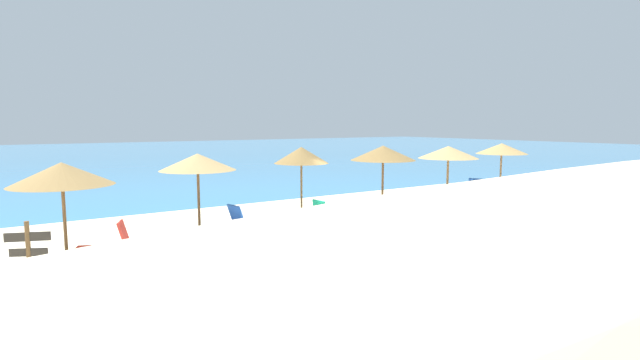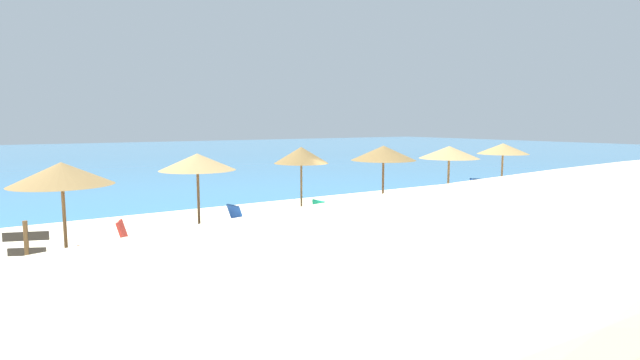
# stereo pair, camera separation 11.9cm
# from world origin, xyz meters

# --- Properties ---
(ground_plane) EXTENTS (160.00, 160.00, 0.00)m
(ground_plane) POSITION_xyz_m (0.00, 0.00, 0.00)
(ground_plane) COLOR beige
(sea_water) EXTENTS (160.00, 75.49, 0.01)m
(sea_water) POSITION_xyz_m (0.00, 45.06, 0.00)
(sea_water) COLOR teal
(sea_water) RESTS_ON ground_plane
(beach_umbrella_0) EXTENTS (2.69, 2.69, 2.60)m
(beach_umbrella_0) POSITION_xyz_m (-8.84, 2.09, 2.28)
(beach_umbrella_0) COLOR brown
(beach_umbrella_0) RESTS_ON ground_plane
(beach_umbrella_1) EXTENTS (2.42, 2.42, 2.69)m
(beach_umbrella_1) POSITION_xyz_m (-4.97, 2.31, 2.41)
(beach_umbrella_1) COLOR brown
(beach_umbrella_1) RESTS_ON ground_plane
(beach_umbrella_2) EXTENTS (1.94, 1.94, 2.81)m
(beach_umbrella_2) POSITION_xyz_m (-1.31, 1.99, 2.51)
(beach_umbrella_2) COLOR brown
(beach_umbrella_2) RESTS_ON ground_plane
(beach_umbrella_3) EXTENTS (2.63, 2.63, 2.74)m
(beach_umbrella_3) POSITION_xyz_m (2.74, 2.27, 2.44)
(beach_umbrella_3) COLOR brown
(beach_umbrella_3) RESTS_ON ground_plane
(beach_umbrella_4) EXTENTS (2.67, 2.67, 2.62)m
(beach_umbrella_4) POSITION_xyz_m (6.57, 2.24, 2.34)
(beach_umbrella_4) COLOR brown
(beach_umbrella_4) RESTS_ON ground_plane
(beach_umbrella_5) EXTENTS (2.45, 2.45, 2.66)m
(beach_umbrella_5) POSITION_xyz_m (10.34, 2.21, 2.39)
(beach_umbrella_5) COLOR brown
(beach_umbrella_5) RESTS_ON ground_plane
(lounge_chair_0) EXTENTS (1.46, 1.04, 1.08)m
(lounge_chair_0) POSITION_xyz_m (-7.97, 0.87, 0.48)
(lounge_chair_0) COLOR red
(lounge_chair_0) RESTS_ON ground_plane
(lounge_chair_1) EXTENTS (1.76, 1.18, 1.12)m
(lounge_chair_1) POSITION_xyz_m (7.57, 1.65, 0.42)
(lounge_chair_1) COLOR blue
(lounge_chair_1) RESTS_ON ground_plane
(lounge_chair_2) EXTENTS (1.59, 0.92, 1.08)m
(lounge_chair_2) POSITION_xyz_m (-4.48, 1.35, 0.44)
(lounge_chair_2) COLOR blue
(lounge_chair_2) RESTS_ON ground_plane
(lounge_chair_3) EXTENTS (1.64, 0.79, 1.06)m
(lounge_chair_3) POSITION_xyz_m (-1.79, 0.77, 0.41)
(lounge_chair_3) COLOR #199972
(lounge_chair_3) RESTS_ON ground_plane
(wooden_signpost) EXTENTS (0.80, 0.36, 1.74)m
(wooden_signpost) POSITION_xyz_m (-9.86, -1.66, 1.04)
(wooden_signpost) COLOR brown
(wooden_signpost) RESTS_ON ground_plane
(cooler_box) EXTENTS (0.33, 0.41, 0.41)m
(cooler_box) POSITION_xyz_m (0.12, 0.53, 0.21)
(cooler_box) COLOR red
(cooler_box) RESTS_ON ground_plane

